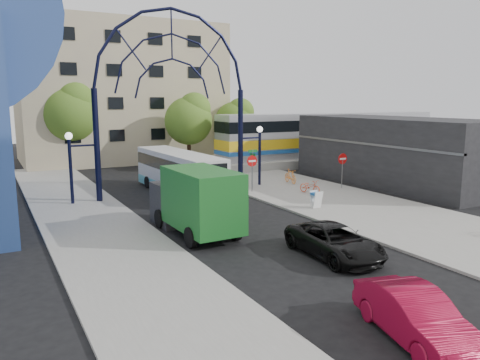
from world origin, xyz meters
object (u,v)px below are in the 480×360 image
train_car (332,134)px  bike_near_b (290,176)px  do_not_enter_sign (342,162)px  city_bus (179,172)px  red_sedan (415,316)px  tree_north_b (71,111)px  stop_sign (252,164)px  street_name_sign (253,161)px  tree_north_c (236,120)px  sandwich_board (316,197)px  black_suv (334,241)px  green_truck (194,201)px  tree_north_a (190,118)px  bike_near_a (310,187)px  gateway_arch (172,64)px

train_car → bike_near_b: train_car is taller
do_not_enter_sign → city_bus: (-10.64, 4.18, -0.49)m
do_not_enter_sign → red_sedan: 21.24m
red_sedan → tree_north_b: bearing=108.0°
stop_sign → train_car: size_ratio=0.10×
tree_north_b → bike_near_b: size_ratio=4.59×
bike_near_b → stop_sign: bearing=-154.0°
street_name_sign → train_car: bearing=32.4°
tree_north_c → bike_near_b: size_ratio=3.73×
street_name_sign → sandwich_board: (0.40, -6.62, -1.39)m
train_car → black_suv: (-18.88, -22.99, -2.24)m
city_bus → train_car: bearing=19.7°
green_truck → black_suv: 6.97m
black_suv → red_sedan: 6.71m
train_car → tree_north_c: 9.95m
bike_near_b → sandwich_board: bearing=-107.6°
tree_north_a → train_car: bearing=-15.8°
do_not_enter_sign → street_name_sign: 6.36m
street_name_sign → bike_near_a: (2.69, -3.02, -1.55)m
red_sedan → bike_near_b: (10.36, 20.69, -0.05)m
sandwich_board → bike_near_a: 4.27m
red_sedan → bike_near_a: (9.26, 16.80, -0.11)m
train_car → bike_near_a: (-12.11, -12.42, -2.32)m
black_suv → bike_near_b: bearing=64.1°
tree_north_a → tree_north_c: bearing=18.4°
do_not_enter_sign → train_car: train_car is taller
gateway_arch → green_truck: 11.72m
street_name_sign → black_suv: street_name_sign is taller
do_not_enter_sign → black_suv: size_ratio=0.52×
black_suv → red_sedan: (-2.49, -6.23, 0.03)m
tree_north_c → green_truck: tree_north_c is taller
bike_near_b → train_car: bearing=44.5°
tree_north_c → green_truck: size_ratio=1.02×
tree_north_b → green_truck: size_ratio=1.26×
tree_north_b → green_truck: 25.33m
green_truck → bike_near_a: (10.37, 4.67, -1.01)m
green_truck → city_bus: bearing=71.7°
tree_north_c → bike_near_a: 19.19m
tree_north_a → green_truck: (-8.60, -21.02, -3.02)m
tree_north_b → tree_north_c: size_ratio=1.23×
tree_north_c → green_truck: 27.39m
sandwich_board → tree_north_b: tree_north_b is taller
stop_sign → train_car: 18.22m
stop_sign → street_name_sign: bearing=56.4°
city_bus → green_truck: (-2.83, -9.27, 0.11)m
train_car → do_not_enter_sign: bearing=-126.9°
tree_north_c → bike_near_b: bearing=-102.2°
bike_near_a → train_car: bearing=34.4°
stop_sign → black_suv: size_ratio=0.53×
red_sedan → bike_near_a: bearing=75.3°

